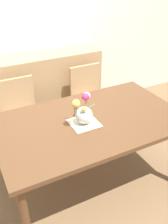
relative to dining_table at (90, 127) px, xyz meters
The scene contains 8 objects.
ground_plane 0.69m from the dining_table, ahead, with size 12.00×12.00×0.00m, color brown.
back_wall 1.75m from the dining_table, 90.00° to the left, with size 7.00×0.10×2.80m, color silver.
dining_table is the anchor object (origin of this frame).
chair_left 0.99m from the dining_table, 117.55° to the left, with size 0.42×0.42×0.90m.
chair_right 0.99m from the dining_table, 62.45° to the left, with size 0.42×0.42×0.90m.
dresser 1.35m from the dining_table, 86.59° to the left, with size 1.40×0.47×1.00m.
placemat 0.12m from the dining_table, 162.24° to the right, with size 0.25×0.25×0.01m, color beige.
flower_vase 0.22m from the dining_table, 167.27° to the right, with size 0.23×0.20×0.27m.
Camera 1 is at (-0.96, -1.72, 2.03)m, focal length 40.68 mm.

